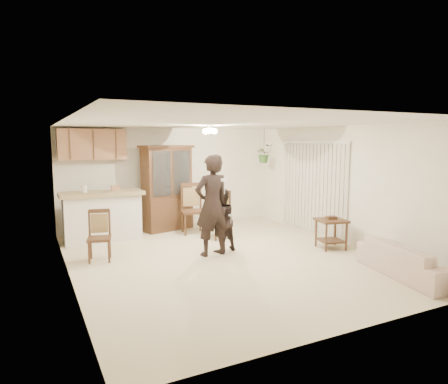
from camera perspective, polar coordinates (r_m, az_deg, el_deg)
name	(u,v)px	position (r m, az deg, el deg)	size (l,w,h in m)	color
floor	(227,258)	(7.59, 0.41, -9.37)	(6.50, 6.50, 0.00)	beige
ceiling	(227,123)	(7.28, 0.43, 9.84)	(5.50, 6.50, 0.02)	white
wall_back	(170,177)	(10.32, -7.77, 2.07)	(5.50, 0.02, 2.50)	white
wall_front	(358,225)	(4.71, 18.66, -4.45)	(5.50, 0.02, 2.50)	white
wall_left	(67,202)	(6.57, -21.50, -1.32)	(0.02, 6.50, 2.50)	white
wall_right	(341,185)	(8.91, 16.40, 1.03)	(0.02, 6.50, 2.50)	white
breakfast_bar	(103,218)	(9.11, -16.95, -3.63)	(1.60, 0.55, 1.00)	silver
bar_top	(102,193)	(9.02, -17.08, -0.20)	(1.75, 0.70, 0.08)	tan
upper_cabinets	(92,144)	(9.66, -18.31, 6.47)	(1.50, 0.34, 0.70)	#9B6543
vertical_blinds	(313,187)	(9.58, 12.54, 0.66)	(0.06, 2.30, 2.10)	beige
ceiling_fixture	(210,130)	(8.44, -2.08, 8.80)	(0.36, 0.36, 0.20)	#FFE5BF
hanging_plant	(264,154)	(10.50, 5.73, 5.48)	(0.43, 0.37, 0.48)	#2B5522
plant_cord	(264,141)	(10.50, 5.75, 7.25)	(0.01, 0.01, 0.65)	#28241D
sofa	(410,254)	(7.16, 25.00, -8.05)	(1.87, 0.73, 0.73)	beige
adult	(212,209)	(7.57, -1.73, -2.41)	(0.66, 0.43, 1.80)	black
child	(221,218)	(7.86, -0.38, -3.72)	(0.66, 0.51, 1.35)	black
china_hutch	(167,188)	(9.85, -8.14, 0.50)	(1.40, 0.83, 2.07)	#331B12
side_table	(331,233)	(8.43, 15.02, -5.73)	(0.66, 0.66, 0.67)	#331B12
chair_bar	(100,247)	(7.68, -17.35, -7.48)	(0.49, 0.49, 0.93)	#331B12
chair_hutch_left	(193,219)	(9.49, -4.45, -3.92)	(0.62, 0.62, 1.18)	#331B12
chair_hutch_right	(217,225)	(9.01, -1.04, -4.70)	(0.59, 0.59, 1.08)	#331B12
controller_adult	(225,180)	(7.11, 0.08, 1.70)	(0.05, 0.17, 0.05)	white
controller_child	(231,215)	(7.63, 1.00, -3.38)	(0.03, 0.11, 0.03)	white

